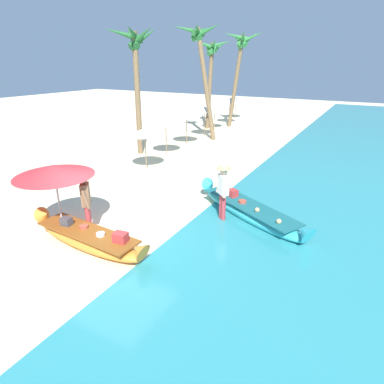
{
  "coord_description": "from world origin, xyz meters",
  "views": [
    {
      "loc": [
        5.68,
        -5.87,
        4.61
      ],
      "look_at": [
        1.18,
        2.15,
        0.9
      ],
      "focal_mm": 30.23,
      "sensor_mm": 36.0,
      "label": 1
    }
  ],
  "objects_px": {
    "boat_cyan_midground": "(249,211)",
    "person_vendor_hatted": "(223,189)",
    "palm_tree_tall_inland": "(135,55)",
    "palm_tree_far_behind": "(212,57)",
    "boat_orange_foreground": "(88,238)",
    "palm_tree_mid_cluster": "(241,52)",
    "patio_umbrella_large": "(54,171)",
    "palm_tree_leaning_seaward": "(201,49)",
    "person_tourist_customer": "(86,202)"
  },
  "relations": [
    {
      "from": "boat_cyan_midground",
      "to": "person_vendor_hatted",
      "type": "distance_m",
      "value": 1.19
    },
    {
      "from": "palm_tree_tall_inland",
      "to": "palm_tree_far_behind",
      "type": "distance_m",
      "value": 8.15
    },
    {
      "from": "boat_orange_foreground",
      "to": "palm_tree_mid_cluster",
      "type": "height_order",
      "value": "palm_tree_mid_cluster"
    },
    {
      "from": "palm_tree_tall_inland",
      "to": "boat_orange_foreground",
      "type": "bearing_deg",
      "value": -60.67
    },
    {
      "from": "boat_cyan_midground",
      "to": "palm_tree_tall_inland",
      "type": "distance_m",
      "value": 10.22
    },
    {
      "from": "boat_cyan_midground",
      "to": "patio_umbrella_large",
      "type": "xyz_separation_m",
      "value": [
        -4.41,
        -3.45,
        1.6
      ]
    },
    {
      "from": "boat_cyan_midground",
      "to": "palm_tree_mid_cluster",
      "type": "height_order",
      "value": "palm_tree_mid_cluster"
    },
    {
      "from": "palm_tree_mid_cluster",
      "to": "boat_orange_foreground",
      "type": "bearing_deg",
      "value": -80.46
    },
    {
      "from": "boat_cyan_midground",
      "to": "palm_tree_leaning_seaward",
      "type": "distance_m",
      "value": 12.88
    },
    {
      "from": "boat_orange_foreground",
      "to": "palm_tree_leaning_seaward",
      "type": "distance_m",
      "value": 14.75
    },
    {
      "from": "boat_orange_foreground",
      "to": "palm_tree_mid_cluster",
      "type": "bearing_deg",
      "value": 99.54
    },
    {
      "from": "boat_cyan_midground",
      "to": "palm_tree_leaning_seaward",
      "type": "relative_size",
      "value": 0.64
    },
    {
      "from": "boat_orange_foreground",
      "to": "person_vendor_hatted",
      "type": "height_order",
      "value": "person_vendor_hatted"
    },
    {
      "from": "patio_umbrella_large",
      "to": "palm_tree_mid_cluster",
      "type": "relative_size",
      "value": 0.32
    },
    {
      "from": "person_tourist_customer",
      "to": "palm_tree_leaning_seaward",
      "type": "xyz_separation_m",
      "value": [
        -3.21,
        12.78,
        4.34
      ]
    },
    {
      "from": "person_tourist_customer",
      "to": "palm_tree_mid_cluster",
      "type": "xyz_separation_m",
      "value": [
        -2.51,
        17.47,
        4.25
      ]
    },
    {
      "from": "patio_umbrella_large",
      "to": "palm_tree_mid_cluster",
      "type": "xyz_separation_m",
      "value": [
        -1.75,
        17.77,
        3.38
      ]
    },
    {
      "from": "patio_umbrella_large",
      "to": "palm_tree_leaning_seaward",
      "type": "height_order",
      "value": "palm_tree_leaning_seaward"
    },
    {
      "from": "boat_orange_foreground",
      "to": "person_vendor_hatted",
      "type": "bearing_deg",
      "value": 51.55
    },
    {
      "from": "boat_cyan_midground",
      "to": "patio_umbrella_large",
      "type": "height_order",
      "value": "patio_umbrella_large"
    },
    {
      "from": "palm_tree_far_behind",
      "to": "palm_tree_tall_inland",
      "type": "bearing_deg",
      "value": -91.13
    },
    {
      "from": "person_tourist_customer",
      "to": "patio_umbrella_large",
      "type": "bearing_deg",
      "value": -158.13
    },
    {
      "from": "palm_tree_mid_cluster",
      "to": "palm_tree_far_behind",
      "type": "distance_m",
      "value": 2.16
    },
    {
      "from": "person_vendor_hatted",
      "to": "palm_tree_tall_inland",
      "type": "height_order",
      "value": "palm_tree_tall_inland"
    },
    {
      "from": "boat_orange_foreground",
      "to": "person_vendor_hatted",
      "type": "distance_m",
      "value": 4.06
    },
    {
      "from": "boat_orange_foreground",
      "to": "person_tourist_customer",
      "type": "bearing_deg",
      "value": 133.1
    },
    {
      "from": "patio_umbrella_large",
      "to": "palm_tree_leaning_seaward",
      "type": "bearing_deg",
      "value": 100.62
    },
    {
      "from": "boat_cyan_midground",
      "to": "person_tourist_customer",
      "type": "height_order",
      "value": "person_tourist_customer"
    },
    {
      "from": "boat_cyan_midground",
      "to": "palm_tree_mid_cluster",
      "type": "xyz_separation_m",
      "value": [
        -6.15,
        14.33,
        4.98
      ]
    },
    {
      "from": "person_vendor_hatted",
      "to": "palm_tree_far_behind",
      "type": "relative_size",
      "value": 0.3
    },
    {
      "from": "boat_orange_foreground",
      "to": "palm_tree_leaning_seaward",
      "type": "relative_size",
      "value": 0.59
    },
    {
      "from": "palm_tree_far_behind",
      "to": "person_vendor_hatted",
      "type": "bearing_deg",
      "value": -62.36
    },
    {
      "from": "patio_umbrella_large",
      "to": "palm_tree_far_behind",
      "type": "distance_m",
      "value": 16.86
    },
    {
      "from": "boat_orange_foreground",
      "to": "palm_tree_leaning_seaward",
      "type": "bearing_deg",
      "value": 105.64
    },
    {
      "from": "person_tourist_customer",
      "to": "boat_orange_foreground",
      "type": "bearing_deg",
      "value": -46.9
    },
    {
      "from": "boat_orange_foreground",
      "to": "person_tourist_customer",
      "type": "relative_size",
      "value": 2.29
    },
    {
      "from": "person_tourist_customer",
      "to": "palm_tree_tall_inland",
      "type": "relative_size",
      "value": 0.28
    },
    {
      "from": "person_vendor_hatted",
      "to": "palm_tree_mid_cluster",
      "type": "height_order",
      "value": "palm_tree_mid_cluster"
    },
    {
      "from": "patio_umbrella_large",
      "to": "person_tourist_customer",
      "type": "bearing_deg",
      "value": 21.87
    },
    {
      "from": "person_vendor_hatted",
      "to": "palm_tree_mid_cluster",
      "type": "bearing_deg",
      "value": 110.26
    },
    {
      "from": "person_tourist_customer",
      "to": "patio_umbrella_large",
      "type": "relative_size",
      "value": 0.82
    },
    {
      "from": "patio_umbrella_large",
      "to": "palm_tree_far_behind",
      "type": "xyz_separation_m",
      "value": [
        -3.25,
        16.25,
        3.09
      ]
    },
    {
      "from": "person_tourist_customer",
      "to": "person_vendor_hatted",
      "type": "bearing_deg",
      "value": 40.46
    },
    {
      "from": "patio_umbrella_large",
      "to": "palm_tree_mid_cluster",
      "type": "height_order",
      "value": "palm_tree_mid_cluster"
    },
    {
      "from": "person_tourist_customer",
      "to": "palm_tree_tall_inland",
      "type": "distance_m",
      "value": 9.67
    },
    {
      "from": "boat_cyan_midground",
      "to": "palm_tree_tall_inland",
      "type": "relative_size",
      "value": 0.7
    },
    {
      "from": "palm_tree_leaning_seaward",
      "to": "boat_cyan_midground",
      "type": "bearing_deg",
      "value": -54.56
    },
    {
      "from": "patio_umbrella_large",
      "to": "boat_cyan_midground",
      "type": "bearing_deg",
      "value": 38.02
    },
    {
      "from": "person_vendor_hatted",
      "to": "palm_tree_tall_inland",
      "type": "distance_m",
      "value": 9.68
    },
    {
      "from": "person_vendor_hatted",
      "to": "patio_umbrella_large",
      "type": "distance_m",
      "value": 4.79
    }
  ]
}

